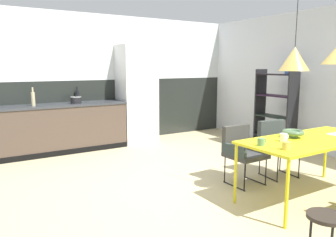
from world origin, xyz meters
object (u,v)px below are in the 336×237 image
pendant_lamp_over_table_near (294,59)px  armchair_facing_counter (276,141)px  armchair_corner_seat (242,147)px  mug_wide_latte (261,142)px  bottle_spice_small (33,98)px  refrigerator_column (137,94)px  cooking_pot (76,100)px  bottle_wine_green (77,96)px  fruit_bowl (293,133)px  mug_short_terracotta (284,137)px  open_shelf_unit (276,106)px  dining_table (312,142)px  mug_dark_espresso (286,146)px  side_stool (326,222)px

pendant_lamp_over_table_near → armchair_facing_counter: bearing=47.5°
armchair_corner_seat → mug_wide_latte: 0.96m
armchair_facing_counter → bottle_spice_small: size_ratio=2.43×
pendant_lamp_over_table_near → refrigerator_column: bearing=91.0°
cooking_pot → bottle_spice_small: bottle_spice_small is taller
cooking_pot → bottle_wine_green: (0.11, 0.27, 0.05)m
cooking_pot → pendant_lamp_over_table_near: bearing=-70.1°
fruit_bowl → mug_short_terracotta: (-0.27, -0.08, -0.01)m
fruit_bowl → open_shelf_unit: open_shelf_unit is taller
dining_table → mug_wide_latte: bearing=175.0°
fruit_bowl → mug_dark_espresso: bearing=-147.7°
dining_table → mug_dark_espresso: size_ratio=14.05×
armchair_corner_seat → open_shelf_unit: bearing=-152.0°
armchair_corner_seat → pendant_lamp_over_table_near: (-0.05, -0.81, 1.19)m
mug_dark_espresso → armchair_corner_seat: bearing=69.4°
armchair_facing_counter → cooking_pot: bearing=-47.6°
armchair_corner_seat → mug_dark_espresso: bearing=68.9°
armchair_facing_counter → fruit_bowl: size_ratio=3.07×
armchair_corner_seat → open_shelf_unit: (1.86, 1.01, 0.35)m
dining_table → bottle_spice_small: bottle_spice_small is taller
mug_wide_latte → fruit_bowl: bearing=7.8°
fruit_bowl → mug_wide_latte: size_ratio=2.14×
dining_table → side_stool: (-1.24, -1.01, -0.27)m
armchair_corner_seat → mug_wide_latte: (-0.48, -0.78, 0.29)m
mug_dark_espresso → side_stool: mug_dark_espresso is taller
dining_table → cooking_pot: size_ratio=8.87×
armchair_facing_counter → fruit_bowl: 0.89m
mug_dark_espresso → cooking_pot: bearing=104.4°
fruit_bowl → pendant_lamp_over_table_near: size_ratio=0.25×
mug_short_terracotta → refrigerator_column: bearing=90.2°
dining_table → mug_short_terracotta: bearing=169.7°
armchair_facing_counter → mug_short_terracotta: mug_short_terracotta is taller
armchair_facing_counter → cooking_pot: 3.70m
refrigerator_column → bottle_spice_small: 2.08m
bottle_spice_small → pendant_lamp_over_table_near: size_ratio=0.32×
open_shelf_unit → fruit_bowl: bearing=-44.9°
fruit_bowl → pendant_lamp_over_table_near: (-0.22, -0.12, 0.88)m
dining_table → armchair_facing_counter: 0.92m
side_stool → pendant_lamp_over_table_near: (0.87, 1.05, 1.26)m
mug_dark_espresso → armchair_facing_counter: bearing=43.7°
pendant_lamp_over_table_near → fruit_bowl: bearing=29.7°
mug_wide_latte → bottle_wine_green: bearing=101.8°
mug_short_terracotta → bottle_wine_green: bottle_wine_green is taller
armchair_facing_counter → bottle_spice_small: bottle_spice_small is taller
armchair_facing_counter → armchair_corner_seat: size_ratio=1.02×
dining_table → pendant_lamp_over_table_near: size_ratio=1.75×
fruit_bowl → bottle_spice_small: 4.36m
armchair_facing_counter → pendant_lamp_over_table_near: pendant_lamp_over_table_near is taller
dining_table → bottle_spice_small: bearing=123.3°
armchair_facing_counter → cooking_pot: cooking_pot is taller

